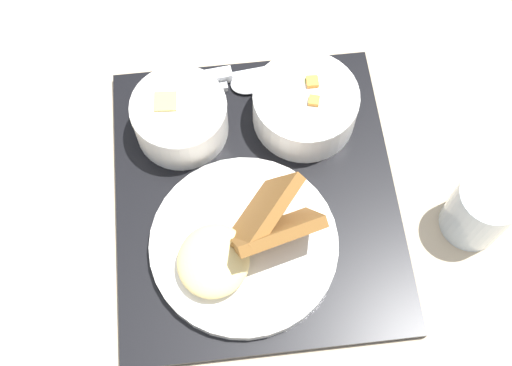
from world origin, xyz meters
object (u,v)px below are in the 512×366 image
Objects in this scene: bowl_salad at (305,105)px; glass_water at (479,211)px; spoon at (220,88)px; plate_main at (244,243)px; knife at (216,77)px; bowl_soup at (180,116)px.

bowl_salad is 1.48× the size of glass_water.
plate_main is at bearing -94.08° from spoon.
plate_main is 1.12× the size of knife.
bowl_salad is at bearing -34.05° from spoon.
spoon is at bearing 138.21° from bowl_soup.
plate_main reaches higher than spoon.
glass_water is at bearing 67.02° from bowl_soup.
knife is at bearing -174.37° from plate_main.
plate_main is at bearing -93.07° from knife.
bowl_salad reaches higher than spoon.
plate_main reaches higher than knife.
spoon is at bearing -175.24° from plate_main.
bowl_salad is at bearing 153.04° from plate_main.
plate_main is at bearing -26.96° from bowl_salad.
glass_water is at bearing 93.74° from plate_main.
glass_water reaches higher than knife.
bowl_salad is at bearing -39.13° from knife.
spoon is (-0.21, -0.02, -0.01)m from plate_main.
plate_main is 0.23m from knife.
knife is (-0.07, 0.04, -0.03)m from bowl_soup.
plate_main reaches higher than bowl_salad.
bowl_soup is 0.60× the size of knife.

